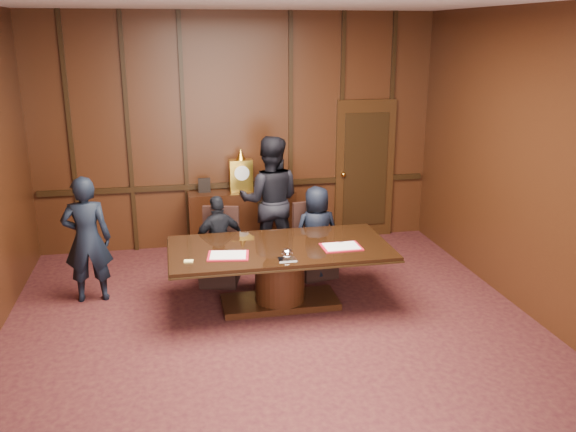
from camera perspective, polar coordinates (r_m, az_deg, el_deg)
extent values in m
plane|color=black|center=(6.52, -0.54, -12.49)|extent=(7.00, 7.00, 0.00)
cube|color=black|center=(9.26, -4.69, 7.81)|extent=(6.00, 0.04, 3.50)
cube|color=black|center=(2.75, 13.76, -15.32)|extent=(6.00, 0.04, 3.50)
cube|color=black|center=(7.05, 24.16, 3.55)|extent=(0.04, 7.00, 3.50)
cube|color=black|center=(9.39, -4.55, 2.95)|extent=(5.90, 0.05, 0.08)
cube|color=black|center=(9.77, 7.19, 4.33)|extent=(0.95, 0.06, 2.20)
sphere|color=gold|center=(9.61, 5.21, 3.88)|extent=(0.08, 0.08, 0.08)
cube|color=black|center=(9.32, -4.32, -0.34)|extent=(1.60, 0.45, 0.90)
cube|color=black|center=(9.40, -8.51, -3.03)|extent=(0.12, 0.40, 0.06)
cube|color=black|center=(9.56, -0.09, -2.50)|extent=(0.12, 0.40, 0.06)
cube|color=gold|center=(9.14, -4.41, 3.80)|extent=(0.34, 0.18, 0.48)
cylinder|color=white|center=(9.03, -4.34, 4.03)|extent=(0.22, 0.03, 0.22)
cone|color=gold|center=(9.07, -4.46, 5.77)|extent=(0.14, 0.14, 0.16)
cube|color=black|center=(9.14, -7.84, 2.86)|extent=(0.18, 0.04, 0.22)
cube|color=#C55D17|center=(9.27, -1.33, 2.89)|extent=(0.22, 0.12, 0.12)
cube|color=black|center=(7.49, -0.76, -8.05)|extent=(1.40, 0.60, 0.08)
cylinder|color=black|center=(7.35, -0.77, -5.57)|extent=(0.60, 0.60, 0.62)
cube|color=black|center=(7.24, -0.78, -3.23)|extent=(2.62, 1.32, 0.02)
cube|color=black|center=(7.23, -0.78, -3.08)|extent=(2.60, 1.30, 0.06)
cube|color=#B51023|center=(6.94, -5.62, -3.71)|extent=(0.51, 0.40, 0.01)
cube|color=white|center=(6.94, -5.62, -3.64)|extent=(0.44, 0.34, 0.01)
cube|color=#B51023|center=(7.21, 5.00, -2.89)|extent=(0.47, 0.34, 0.01)
cube|color=white|center=(7.21, 5.00, -2.83)|extent=(0.41, 0.29, 0.01)
cube|color=white|center=(6.80, -0.08, -4.06)|extent=(0.20, 0.14, 0.01)
ellipsoid|color=white|center=(6.78, -0.08, -3.60)|extent=(0.13, 0.13, 0.10)
cube|color=#FFE47C|center=(6.83, -9.28, -4.19)|extent=(0.11, 0.08, 0.01)
cube|color=black|center=(8.12, -6.41, -4.69)|extent=(0.59, 0.59, 0.46)
cube|color=black|center=(8.15, -6.28, -0.94)|extent=(0.48, 0.18, 0.55)
cylinder|color=black|center=(7.96, -7.69, -6.06)|extent=(0.04, 0.04, 0.23)
cylinder|color=black|center=(8.36, -5.14, -4.84)|extent=(0.04, 0.04, 0.23)
cube|color=black|center=(8.31, 2.57, -4.06)|extent=(0.57, 0.57, 0.46)
cube|color=black|center=(8.33, 1.99, -0.44)|extent=(0.48, 0.16, 0.55)
cylinder|color=black|center=(8.13, 1.52, -5.41)|extent=(0.04, 0.04, 0.23)
cylinder|color=black|center=(8.58, 3.54, -4.22)|extent=(0.04, 0.04, 0.23)
imported|color=black|center=(7.94, -6.46, -2.32)|extent=(0.76, 0.48, 1.20)
imported|color=black|center=(8.13, 2.69, -1.55)|extent=(0.65, 0.45, 1.26)
imported|color=black|center=(7.76, -18.28, -2.10)|extent=(0.58, 0.39, 1.57)
imported|color=black|center=(8.58, -1.69, 1.45)|extent=(1.01, 0.86, 1.83)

